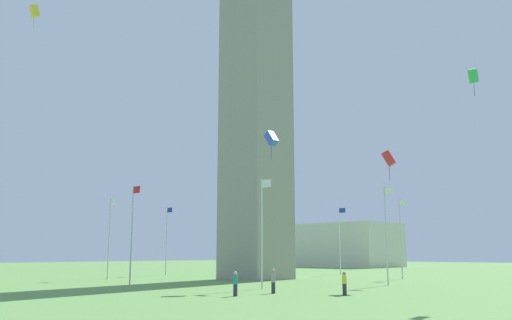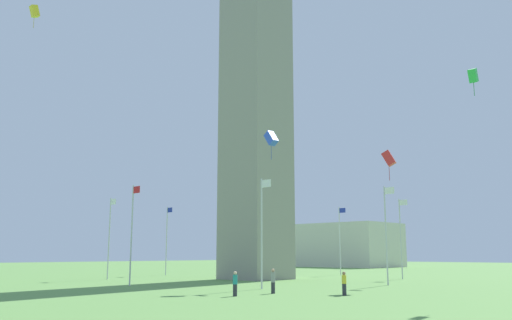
% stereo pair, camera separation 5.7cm
% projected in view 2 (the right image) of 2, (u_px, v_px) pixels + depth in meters
% --- Properties ---
extents(ground_plane, '(260.00, 260.00, 0.00)m').
position_uv_depth(ground_plane, '(256.00, 279.00, 60.40)').
color(ground_plane, '#609347').
extents(obelisk_monument, '(6.37, 6.37, 57.93)m').
position_uv_depth(obelisk_monument, '(256.00, 37.00, 65.37)').
color(obelisk_monument, gray).
rests_on(obelisk_monument, ground).
extents(flagpole_n, '(1.12, 0.14, 9.15)m').
position_uv_depth(flagpole_n, '(386.00, 231.00, 49.91)').
color(flagpole_n, silver).
rests_on(flagpole_n, ground).
extents(flagpole_ne, '(1.12, 0.14, 9.15)m').
position_uv_depth(flagpole_ne, '(401.00, 235.00, 61.68)').
color(flagpole_ne, silver).
rests_on(flagpole_ne, ground).
extents(flagpole_e, '(1.12, 0.14, 9.15)m').
position_uv_depth(flagpole_e, '(340.00, 238.00, 73.17)').
color(flagpole_e, silver).
rests_on(flagpole_e, ground).
extents(flagpole_se, '(1.12, 0.14, 9.15)m').
position_uv_depth(flagpole_se, '(253.00, 239.00, 77.66)').
color(flagpole_se, silver).
rests_on(flagpole_se, ground).
extents(flagpole_s, '(1.12, 0.14, 9.15)m').
position_uv_depth(flagpole_s, '(167.00, 238.00, 72.52)').
color(flagpole_s, silver).
rests_on(flagpole_s, ground).
extents(flagpole_sw, '(1.12, 0.14, 9.15)m').
position_uv_depth(flagpole_sw, '(109.00, 235.00, 60.75)').
color(flagpole_sw, silver).
rests_on(flagpole_sw, ground).
extents(flagpole_w, '(1.12, 0.14, 9.15)m').
position_uv_depth(flagpole_w, '(132.00, 230.00, 49.26)').
color(flagpole_w, silver).
rests_on(flagpole_w, ground).
extents(flagpole_nw, '(1.12, 0.14, 9.15)m').
position_uv_depth(flagpole_nw, '(262.00, 228.00, 44.77)').
color(flagpole_nw, silver).
rests_on(flagpole_nw, ground).
extents(person_yellow_shirt, '(0.32, 0.32, 1.63)m').
position_uv_depth(person_yellow_shirt, '(344.00, 284.00, 37.35)').
color(person_yellow_shirt, '#2D2D38').
rests_on(person_yellow_shirt, ground).
extents(person_gray_shirt, '(0.32, 0.32, 1.78)m').
position_uv_depth(person_gray_shirt, '(273.00, 281.00, 39.16)').
color(person_gray_shirt, '#2D2D38').
rests_on(person_gray_shirt, ground).
extents(person_teal_shirt, '(0.32, 0.32, 1.68)m').
position_uv_depth(person_teal_shirt, '(235.00, 284.00, 36.68)').
color(person_teal_shirt, '#2D2D38').
rests_on(person_teal_shirt, ground).
extents(kite_green_box, '(0.62, 0.91, 2.05)m').
position_uv_depth(kite_green_box, '(473.00, 76.00, 38.59)').
color(kite_green_box, green).
extents(kite_blue_box, '(1.40, 0.86, 2.69)m').
position_uv_depth(kite_blue_box, '(271.00, 138.00, 48.56)').
color(kite_blue_box, blue).
extents(kite_red_box, '(1.40, 1.10, 2.72)m').
position_uv_depth(kite_red_box, '(389.00, 158.00, 47.55)').
color(kite_red_box, red).
extents(kite_yellow_box, '(0.65, 0.96, 2.46)m').
position_uv_depth(kite_yellow_box, '(35.00, 11.00, 54.87)').
color(kite_yellow_box, yellow).
extents(distant_building, '(25.03, 14.92, 9.20)m').
position_uv_depth(distant_building, '(338.00, 245.00, 118.21)').
color(distant_building, beige).
rests_on(distant_building, ground).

